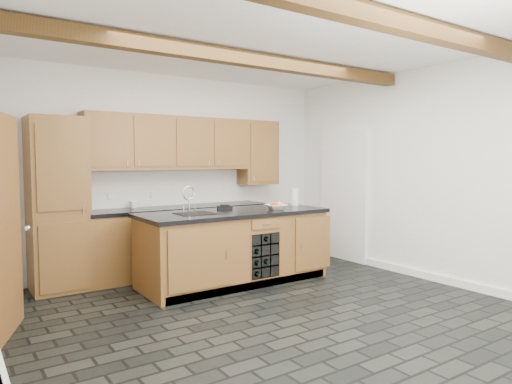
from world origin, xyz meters
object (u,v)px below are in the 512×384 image
Objects in this scene: island at (235,247)px; paper_towel at (295,197)px; kitchen_scale at (225,207)px; fruit_bowl at (276,207)px.

paper_towel is at bearing 7.77° from island.
paper_towel is (1.11, -0.11, 0.09)m from kitchen_scale.
fruit_bowl is at bearing -151.65° from paper_towel.
island is 0.56m from kitchen_scale.
kitchen_scale is at bearing 89.72° from island.
fruit_bowl is (0.54, -0.16, 0.50)m from island.
fruit_bowl is at bearing -15.91° from island.
island is 11.46× the size of kitchen_scale.
kitchen_scale is at bearing 174.15° from paper_towel.
island is 8.73× the size of fruit_bowl.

